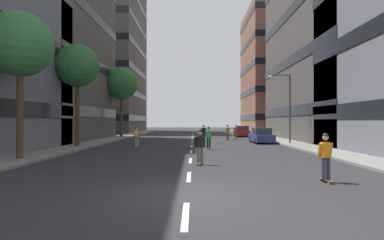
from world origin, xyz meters
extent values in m
plane|color=#28282B|center=(0.00, 24.40, 0.00)|extent=(146.40, 146.40, 0.00)
cube|color=gray|center=(-9.53, 27.45, 0.07)|extent=(2.71, 67.10, 0.14)
cube|color=gray|center=(9.53, 27.45, 0.07)|extent=(2.71, 67.10, 0.14)
cube|color=silver|center=(0.00, -2.00, 0.00)|extent=(0.16, 2.20, 0.01)
cube|color=silver|center=(0.00, 3.00, 0.00)|extent=(0.16, 2.20, 0.01)
cube|color=silver|center=(0.00, 8.00, 0.00)|extent=(0.16, 2.20, 0.01)
cube|color=silver|center=(0.00, 13.00, 0.00)|extent=(0.16, 2.20, 0.01)
cube|color=silver|center=(0.00, 18.00, 0.00)|extent=(0.16, 2.20, 0.01)
cube|color=silver|center=(0.00, 23.00, 0.00)|extent=(0.16, 2.20, 0.01)
cube|color=silver|center=(0.00, 28.00, 0.00)|extent=(0.16, 2.20, 0.01)
cube|color=silver|center=(0.00, 33.00, 0.00)|extent=(0.16, 2.20, 0.01)
cube|color=silver|center=(0.00, 38.00, 0.00)|extent=(0.16, 2.20, 0.01)
cube|color=silver|center=(0.00, 43.00, 0.00)|extent=(0.16, 2.20, 0.01)
cube|color=silver|center=(0.00, 48.00, 0.00)|extent=(0.16, 2.20, 0.01)
cube|color=silver|center=(0.00, 53.00, 0.00)|extent=(0.16, 2.20, 0.01)
cube|color=#4C4744|center=(-19.40, 25.21, 10.68)|extent=(17.04, 17.70, 21.35)
cube|color=black|center=(-19.40, 25.21, 3.20)|extent=(17.16, 17.82, 1.10)
cube|color=black|center=(-19.40, 25.21, 8.54)|extent=(17.16, 17.82, 1.10)
cube|color=black|center=(-19.40, 25.21, 13.88)|extent=(17.16, 17.82, 1.10)
cube|color=#4C4744|center=(-19.40, 52.79, 16.20)|extent=(17.04, 19.66, 32.39)
cube|color=black|center=(-19.40, 52.79, 2.78)|extent=(17.16, 19.78, 1.10)
cube|color=black|center=(-19.40, 52.79, 7.40)|extent=(17.16, 19.78, 1.10)
cube|color=black|center=(-19.40, 52.79, 12.03)|extent=(17.16, 19.78, 1.10)
cube|color=black|center=(-19.40, 52.79, 16.66)|extent=(17.16, 19.78, 1.10)
cube|color=black|center=(-19.40, 52.79, 21.29)|extent=(17.16, 19.78, 1.10)
cube|color=black|center=(-19.40, 52.79, 25.91)|extent=(17.16, 19.78, 1.10)
cube|color=#4C4744|center=(19.40, 25.21, 11.06)|extent=(17.04, 22.84, 22.12)
cube|color=black|center=(19.40, 25.21, 3.32)|extent=(17.16, 22.96, 1.10)
cube|color=black|center=(19.40, 25.21, 8.85)|extent=(17.16, 22.96, 1.10)
cube|color=black|center=(19.40, 25.21, 14.38)|extent=(17.16, 22.96, 1.10)
cube|color=brown|center=(19.40, 52.79, 12.19)|extent=(17.04, 17.04, 24.39)
cube|color=black|center=(19.40, 52.79, 2.93)|extent=(17.16, 17.16, 1.10)
cube|color=black|center=(19.40, 52.79, 7.80)|extent=(17.16, 17.16, 1.10)
cube|color=black|center=(19.40, 52.79, 12.68)|extent=(17.16, 17.16, 1.10)
cube|color=black|center=(19.40, 52.79, 17.56)|extent=(17.16, 17.16, 1.10)
cube|color=black|center=(19.40, 52.79, 22.43)|extent=(17.16, 17.16, 1.10)
cube|color=maroon|center=(6.98, 34.45, 0.53)|extent=(1.80, 4.40, 0.70)
cube|color=#2D3338|center=(6.98, 34.30, 1.20)|extent=(1.60, 2.10, 0.64)
cylinder|color=black|center=(6.18, 35.90, 0.32)|extent=(0.22, 0.64, 0.64)
cylinder|color=black|center=(7.78, 35.90, 0.32)|extent=(0.22, 0.64, 0.64)
cylinder|color=black|center=(6.18, 33.00, 0.32)|extent=(0.22, 0.64, 0.64)
cylinder|color=black|center=(7.78, 33.00, 0.32)|extent=(0.22, 0.64, 0.64)
cube|color=navy|center=(6.98, 21.79, 0.53)|extent=(1.80, 4.40, 0.70)
cube|color=#2D3338|center=(6.98, 21.64, 1.20)|extent=(1.60, 2.10, 0.64)
cylinder|color=black|center=(6.18, 23.24, 0.32)|extent=(0.22, 0.64, 0.64)
cylinder|color=black|center=(7.78, 23.24, 0.32)|extent=(0.22, 0.64, 0.64)
cylinder|color=black|center=(6.18, 20.34, 0.32)|extent=(0.22, 0.64, 0.64)
cylinder|color=black|center=(7.78, 20.34, 0.32)|extent=(0.22, 0.64, 0.64)
cylinder|color=#4C3823|center=(-9.53, 7.89, 2.70)|extent=(0.36, 0.36, 5.11)
sphere|color=#387A3D|center=(-9.53, 7.89, 6.52)|extent=(3.63, 3.63, 3.63)
cylinder|color=#4C3823|center=(-9.53, 31.88, 2.93)|extent=(0.36, 0.36, 5.58)
sphere|color=#2D6B33|center=(-9.53, 31.88, 7.25)|extent=(4.38, 4.38, 4.38)
cylinder|color=#4C3823|center=(-9.53, 16.37, 2.87)|extent=(0.36, 0.36, 5.46)
sphere|color=#2D6B33|center=(-9.53, 16.37, 6.85)|extent=(3.56, 3.56, 3.56)
cylinder|color=#3F3F44|center=(9.26, 19.87, 3.39)|extent=(0.16, 0.16, 6.50)
cylinder|color=#3F3F44|center=(8.36, 19.87, 6.54)|extent=(1.80, 0.10, 0.10)
ellipsoid|color=silver|center=(7.46, 19.87, 6.39)|extent=(0.50, 0.30, 0.24)
cube|color=brown|center=(1.25, 24.47, 0.08)|extent=(0.39, 0.92, 0.02)
cylinder|color=#D8BF4C|center=(1.18, 24.78, 0.04)|extent=(0.19, 0.11, 0.07)
cylinder|color=#D8BF4C|center=(1.32, 24.15, 0.04)|extent=(0.19, 0.11, 0.07)
cylinder|color=black|center=(1.17, 24.45, 0.49)|extent=(0.17, 0.17, 0.80)
cylinder|color=black|center=(1.34, 24.49, 0.49)|extent=(0.17, 0.17, 0.80)
cube|color=black|center=(1.25, 24.47, 1.17)|extent=(0.36, 0.27, 0.55)
cylinder|color=black|center=(1.03, 24.47, 1.14)|extent=(0.14, 0.24, 0.55)
cylinder|color=black|center=(1.46, 24.56, 1.14)|extent=(0.14, 0.24, 0.55)
sphere|color=#997051|center=(1.25, 24.49, 1.62)|extent=(0.22, 0.22, 0.22)
sphere|color=black|center=(1.25, 24.49, 1.67)|extent=(0.21, 0.21, 0.21)
cube|color=brown|center=(-4.48, 15.89, 0.08)|extent=(0.31, 0.92, 0.02)
cylinder|color=#D8BF4C|center=(-4.44, 16.21, 0.04)|extent=(0.19, 0.09, 0.07)
cylinder|color=#D8BF4C|center=(-4.52, 15.57, 0.04)|extent=(0.19, 0.09, 0.07)
cylinder|color=tan|center=(-4.57, 15.90, 0.49)|extent=(0.16, 0.16, 0.80)
cylinder|color=tan|center=(-4.39, 15.88, 0.49)|extent=(0.16, 0.16, 0.80)
cube|color=orange|center=(-4.48, 15.89, 1.17)|extent=(0.34, 0.24, 0.55)
cylinder|color=orange|center=(-4.69, 15.97, 1.14)|extent=(0.12, 0.24, 0.55)
cylinder|color=orange|center=(-4.26, 15.91, 1.14)|extent=(0.12, 0.24, 0.55)
sphere|color=tan|center=(-4.48, 15.91, 1.62)|extent=(0.22, 0.22, 0.22)
sphere|color=black|center=(-4.48, 15.91, 1.67)|extent=(0.21, 0.21, 0.21)
cube|color=beige|center=(-4.50, 15.71, 1.20)|extent=(0.28, 0.19, 0.40)
cube|color=brown|center=(5.26, 27.84, 0.08)|extent=(0.29, 0.92, 0.02)
cylinder|color=#D8BF4C|center=(5.29, 28.16, 0.04)|extent=(0.19, 0.09, 0.07)
cylinder|color=#D8BF4C|center=(5.23, 27.52, 0.04)|extent=(0.19, 0.09, 0.07)
cylinder|color=#594C47|center=(5.17, 27.85, 0.49)|extent=(0.15, 0.15, 0.80)
cylinder|color=#594C47|center=(5.35, 27.83, 0.49)|extent=(0.15, 0.15, 0.80)
cube|color=red|center=(5.26, 27.84, 1.17)|extent=(0.34, 0.23, 0.55)
cylinder|color=red|center=(5.05, 27.91, 1.14)|extent=(0.11, 0.24, 0.55)
cylinder|color=red|center=(5.48, 27.87, 1.14)|extent=(0.11, 0.24, 0.55)
sphere|color=#997051|center=(5.26, 27.86, 1.62)|extent=(0.22, 0.22, 0.22)
sphere|color=black|center=(5.26, 27.86, 1.67)|extent=(0.21, 0.21, 0.21)
cube|color=#3F72BF|center=(5.24, 27.66, 1.20)|extent=(0.27, 0.19, 0.40)
cube|color=brown|center=(1.35, 15.08, 0.08)|extent=(0.22, 0.90, 0.02)
cylinder|color=#D8BF4C|center=(1.36, 15.40, 0.04)|extent=(0.18, 0.07, 0.07)
cylinder|color=#D8BF4C|center=(1.35, 14.76, 0.04)|extent=(0.18, 0.07, 0.07)
cylinder|color=black|center=(1.26, 15.08, 0.49)|extent=(0.14, 0.14, 0.80)
cylinder|color=black|center=(1.44, 15.08, 0.49)|extent=(0.14, 0.14, 0.80)
cube|color=green|center=(1.35, 15.08, 1.17)|extent=(0.32, 0.21, 0.55)
cylinder|color=green|center=(1.14, 15.14, 1.14)|extent=(0.09, 0.23, 0.55)
cylinder|color=green|center=(1.57, 15.13, 1.14)|extent=(0.09, 0.23, 0.55)
sphere|color=#997051|center=(1.35, 15.10, 1.62)|extent=(0.22, 0.22, 0.22)
sphere|color=black|center=(1.35, 15.10, 1.67)|extent=(0.21, 0.21, 0.21)
cube|color=brown|center=(4.99, 1.96, 0.08)|extent=(0.29, 0.92, 0.02)
cylinder|color=#D8BF4C|center=(4.95, 2.28, 0.04)|extent=(0.19, 0.09, 0.07)
cylinder|color=#D8BF4C|center=(5.02, 1.64, 0.04)|extent=(0.19, 0.09, 0.07)
cylinder|color=#2D334C|center=(4.90, 1.95, 0.49)|extent=(0.15, 0.15, 0.80)
cylinder|color=#2D334C|center=(5.07, 1.97, 0.49)|extent=(0.15, 0.15, 0.80)
cube|color=orange|center=(4.99, 1.96, 1.17)|extent=(0.34, 0.23, 0.55)
cylinder|color=orange|center=(4.76, 1.98, 1.14)|extent=(0.11, 0.24, 0.55)
cylinder|color=orange|center=(5.20, 2.03, 1.14)|extent=(0.11, 0.24, 0.55)
sphere|color=tan|center=(4.98, 1.98, 1.62)|extent=(0.22, 0.22, 0.22)
sphere|color=black|center=(4.98, 1.98, 1.67)|extent=(0.21, 0.21, 0.21)
cube|color=brown|center=(4.06, 26.25, 0.08)|extent=(0.37, 0.92, 0.02)
cylinder|color=#D8BF4C|center=(4.00, 26.56, 0.04)|extent=(0.19, 0.10, 0.07)
cylinder|color=#D8BF4C|center=(4.12, 25.93, 0.04)|extent=(0.19, 0.10, 0.07)
cylinder|color=#594C47|center=(3.97, 26.23, 0.49)|extent=(0.16, 0.16, 0.80)
cylinder|color=#594C47|center=(4.15, 26.26, 0.49)|extent=(0.16, 0.16, 0.80)
cube|color=orange|center=(4.06, 26.25, 1.17)|extent=(0.35, 0.26, 0.55)
cylinder|color=orange|center=(3.84, 26.25, 1.14)|extent=(0.13, 0.24, 0.55)
cylinder|color=orange|center=(4.27, 26.34, 1.14)|extent=(0.13, 0.24, 0.55)
sphere|color=#997051|center=(4.06, 26.27, 1.62)|extent=(0.22, 0.22, 0.22)
sphere|color=black|center=(4.06, 26.27, 1.67)|extent=(0.21, 0.21, 0.21)
cube|color=#4C8C4C|center=(4.10, 26.07, 1.20)|extent=(0.29, 0.21, 0.40)
cube|color=brown|center=(0.50, 6.31, 0.08)|extent=(0.35, 0.92, 0.02)
cylinder|color=#D8BF4C|center=(0.55, 6.62, 0.04)|extent=(0.19, 0.10, 0.07)
cylinder|color=#D8BF4C|center=(0.44, 5.99, 0.04)|extent=(0.19, 0.10, 0.07)
cylinder|color=#594C47|center=(0.41, 6.32, 0.49)|extent=(0.16, 0.16, 0.80)
cylinder|color=#594C47|center=(0.59, 6.29, 0.49)|extent=(0.16, 0.16, 0.80)
cube|color=black|center=(0.50, 6.31, 1.17)|extent=(0.35, 0.25, 0.55)
cylinder|color=black|center=(0.29, 6.39, 1.14)|extent=(0.13, 0.24, 0.55)
cylinder|color=black|center=(0.72, 6.32, 1.14)|extent=(0.13, 0.24, 0.55)
sphere|color=tan|center=(0.50, 6.33, 1.62)|extent=(0.22, 0.22, 0.22)
sphere|color=black|center=(0.50, 6.33, 1.67)|extent=(0.21, 0.21, 0.21)
camera|label=1|loc=(0.20, -9.24, 2.22)|focal=28.84mm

